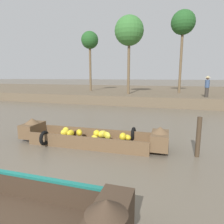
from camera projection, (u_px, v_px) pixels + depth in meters
ground_plane at (127, 115)px, 12.59m from camera, size 300.00×300.00×0.00m
riverbank_strip at (151, 92)px, 25.34m from camera, size 160.00×20.00×0.83m
banana_boat at (91, 137)px, 7.15m from camera, size 5.45×1.94×0.83m
palm_tree_near at (90, 41)px, 21.78m from camera, size 1.88×1.88×6.49m
palm_tree_mid at (129, 31)px, 17.66m from camera, size 2.61×2.61×6.94m
palm_tree_far at (183, 24)px, 18.58m from camera, size 2.24×2.24×7.73m
vendor_person at (207, 85)px, 15.45m from camera, size 0.44×0.44×1.66m
mooring_post at (198, 137)px, 6.00m from camera, size 0.14×0.14×1.25m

